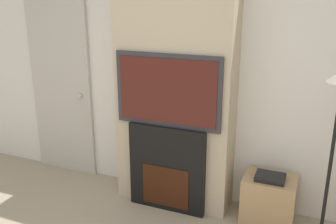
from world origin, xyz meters
name	(u,v)px	position (x,y,z in m)	size (l,w,h in m)	color
wall_back	(183,73)	(0.00, 2.03, 1.35)	(6.00, 0.06, 2.70)	silver
chimney_breast	(175,77)	(0.00, 1.81, 1.35)	(1.18, 0.37, 2.70)	#BCAD8E
fireplace	(168,168)	(0.00, 1.63, 0.45)	(0.80, 0.15, 0.90)	black
television	(168,91)	(0.00, 1.62, 1.25)	(1.06, 0.07, 0.71)	#2D2D33
floor_lamp	(336,122)	(1.48, 1.58, 1.15)	(0.25, 0.25, 1.57)	black
media_stand	(269,199)	(0.99, 1.77, 0.24)	(0.49, 0.37, 0.51)	tan
entry_door	(61,90)	(-1.52, 1.97, 1.03)	(0.82, 0.09, 2.07)	#BCB7AD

